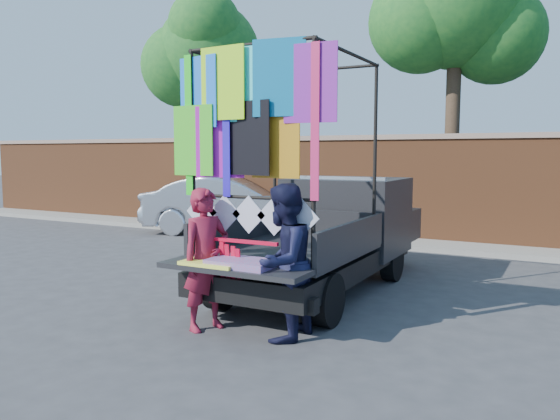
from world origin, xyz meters
The scene contains 10 objects.
ground centered at (0.00, 0.00, 0.00)m, with size 90.00×90.00×0.00m, color #38383A.
brick_wall centered at (0.00, 7.00, 1.33)m, with size 30.00×0.45×2.61m.
curb centered at (0.00, 6.30, 0.06)m, with size 30.00×1.20×0.12m, color gray.
tree_left centered at (-6.48, 8.12, 5.12)m, with size 4.20×3.30×7.05m.
tree_mid centered at (1.02, 8.12, 5.70)m, with size 4.20×3.30×7.73m.
pickup_truck centered at (0.31, 2.13, 0.87)m, with size 2.19×5.50×3.46m.
sedan centered at (-4.35, 6.12, 0.77)m, with size 1.63×4.67×1.54m, color silver.
woman centered at (-0.15, -0.82, 0.87)m, with size 0.64×0.42×1.75m, color maroon.
man centered at (0.85, -0.70, 0.91)m, with size 0.89×0.69×1.82m, color #141532.
streamer_bundle centered at (0.25, -0.77, 0.94)m, with size 0.92×0.06×0.64m.
Camera 1 is at (3.74, -6.18, 2.17)m, focal length 35.00 mm.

